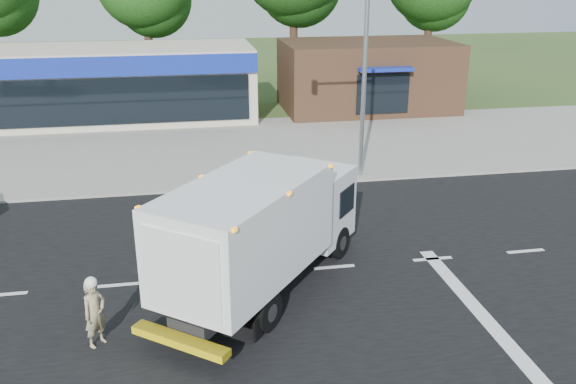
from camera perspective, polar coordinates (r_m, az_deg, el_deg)
name	(u,v)px	position (r m, az deg, el deg)	size (l,w,h in m)	color
ground	(334,268)	(17.76, 4.35, -7.06)	(120.00, 120.00, 0.00)	#385123
road_asphalt	(334,267)	(17.76, 4.35, -7.05)	(60.00, 14.00, 0.02)	black
sidewalk	(286,175)	(25.13, -0.21, 1.57)	(60.00, 2.40, 0.12)	gray
parking_apron	(266,140)	(30.63, -2.07, 4.93)	(60.00, 9.00, 0.02)	gray
lane_markings	(395,286)	(16.99, 9.94, -8.62)	(55.20, 7.00, 0.01)	silver
ems_box_truck	(262,225)	(15.68, -2.47, -3.14)	(6.43, 7.32, 3.32)	black
emergency_worker	(95,312)	(14.65, -17.65, -10.64)	(0.69, 0.70, 1.74)	tan
retail_strip_mall	(90,84)	(36.05, -18.03, 9.57)	(18.00, 6.20, 4.00)	beige
brown_storefront	(367,76)	(37.43, 7.42, 10.74)	(10.00, 6.70, 4.00)	#382316
traffic_signal_pole	(349,57)	(23.94, 5.72, 12.50)	(3.51, 0.25, 8.00)	gray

